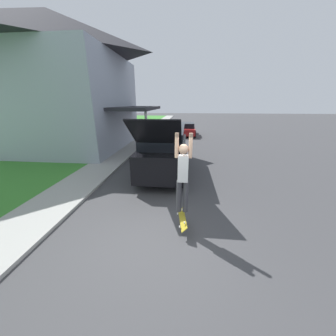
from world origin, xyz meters
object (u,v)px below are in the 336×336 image
suv_parked (165,149)px  car_down_street (186,129)px  skateboard (182,219)px  skateboarder (183,173)px

suv_parked → car_down_street: 11.29m
suv_parked → skateboard: (0.96, -4.48, -0.79)m
suv_parked → skateboarder: 4.51m
skateboarder → car_down_street: bearing=89.9°
skateboard → suv_parked: bearing=102.1°
suv_parked → skateboard: 4.64m
suv_parked → car_down_street: (0.98, 11.23, -0.53)m
suv_parked → skateboard: size_ratio=7.49×
skateboard → car_down_street: bearing=89.9°
car_down_street → skateboard: bearing=-90.1°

